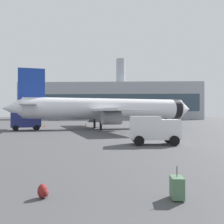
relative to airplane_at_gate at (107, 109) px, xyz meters
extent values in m
cylinder|color=white|center=(0.22, 0.08, 0.04)|extent=(29.56, 13.55, 3.80)
cone|color=white|center=(15.50, 5.46, 0.04)|extent=(3.46, 4.20, 3.61)
cone|color=white|center=(-15.44, -5.44, 0.04)|extent=(4.15, 4.29, 3.42)
cylinder|color=black|center=(13.43, 4.73, 0.04)|extent=(2.61, 4.12, 3.88)
cube|color=white|center=(-3.38, 7.29, -0.26)|extent=(9.84, 16.69, 0.36)
cube|color=white|center=(1.93, -7.80, -0.26)|extent=(9.84, 16.69, 0.36)
cylinder|color=gray|center=(-2.55, 4.93, -1.56)|extent=(3.75, 3.14, 2.20)
cylinder|color=gray|center=(1.10, -5.44, -1.56)|extent=(3.75, 3.14, 2.20)
cube|color=#193899|center=(-12.51, -4.41, 3.64)|extent=(4.27, 1.80, 6.40)
cube|color=white|center=(-14.05, -1.55, 0.64)|extent=(4.44, 6.52, 0.24)
cube|color=white|center=(-11.92, -7.59, 0.64)|extent=(4.44, 6.52, 0.24)
cylinder|color=black|center=(11.54, 4.06, -2.76)|extent=(0.36, 0.36, 1.80)
cylinder|color=black|center=(-2.46, 1.68, -2.76)|extent=(0.44, 0.44, 1.80)
cylinder|color=black|center=(-0.87, -2.85, -2.76)|extent=(0.44, 0.44, 1.80)
cube|color=navy|center=(-12.09, -3.73, -2.14)|extent=(2.49, 2.72, 2.04)
cube|color=#1E232D|center=(-11.45, -3.41, -1.66)|extent=(0.95, 1.81, 0.84)
cube|color=navy|center=(-14.24, -4.80, -1.96)|extent=(3.77, 3.36, 2.40)
cylinder|color=black|center=(-12.49, -2.65, -3.21)|extent=(0.90, 0.60, 0.90)
cylinder|color=black|center=(-11.47, -4.70, -3.21)|extent=(0.90, 0.60, 0.90)
cylinder|color=black|center=(-15.50, -4.14, -3.21)|extent=(0.90, 0.60, 0.90)
cylinder|color=black|center=(-14.48, -6.20, -3.21)|extent=(0.90, 0.60, 0.90)
cube|color=white|center=(7.16, -23.61, -2.27)|extent=(1.87, 2.09, 1.78)
cube|color=#1E232D|center=(7.90, -23.57, -1.85)|extent=(0.18, 1.80, 0.74)
cube|color=white|center=(4.96, -23.73, -2.11)|extent=(2.74, 2.14, 2.10)
cylinder|color=black|center=(7.32, -22.55, -3.21)|extent=(0.91, 0.27, 0.90)
cylinder|color=black|center=(7.43, -24.64, -3.21)|extent=(0.91, 0.27, 0.90)
cylinder|color=black|center=(4.24, -22.71, -3.21)|extent=(0.91, 0.27, 0.90)
cylinder|color=black|center=(4.36, -24.81, -3.21)|extent=(0.91, 0.27, 0.90)
cube|color=#F2590C|center=(-5.24, 8.56, -3.64)|extent=(0.44, 0.44, 0.04)
cone|color=#F2590C|center=(-5.24, 8.56, -3.26)|extent=(0.36, 0.36, 0.71)
cylinder|color=white|center=(-5.24, 8.56, -3.23)|extent=(0.23, 0.23, 0.10)
cube|color=#F2590C|center=(-13.19, 5.24, -3.64)|extent=(0.44, 0.44, 0.04)
cone|color=#F2590C|center=(-13.19, 5.24, -3.26)|extent=(0.36, 0.36, 0.72)
cylinder|color=white|center=(-13.19, 5.24, -3.22)|extent=(0.23, 0.23, 0.10)
cube|color=#F2590C|center=(7.92, -1.15, -3.64)|extent=(0.44, 0.44, 0.04)
cone|color=#F2590C|center=(7.92, -1.15, -3.30)|extent=(0.36, 0.36, 0.63)
cylinder|color=white|center=(7.92, -1.15, -3.27)|extent=(0.23, 0.23, 0.10)
cube|color=#476B4C|center=(4.72, -38.55, -3.27)|extent=(0.41, 0.65, 0.70)
cylinder|color=black|center=(4.72, -38.55, -2.74)|extent=(0.02, 0.02, 0.36)
cylinder|color=black|center=(4.73, -38.33, -3.62)|extent=(0.08, 0.03, 0.08)
cylinder|color=black|center=(4.72, -38.78, -3.62)|extent=(0.08, 0.03, 0.08)
ellipsoid|color=maroon|center=(0.23, -38.63, -3.42)|extent=(0.32, 0.40, 0.48)
ellipsoid|color=maroon|center=(0.37, -38.63, -3.49)|extent=(0.12, 0.28, 0.24)
cube|color=#9EA3AD|center=(-3.13, 76.64, 4.94)|extent=(84.92, 16.97, 17.18)
cube|color=#334756|center=(-3.13, 68.10, 4.08)|extent=(80.67, 0.10, 7.73)
cylinder|color=#9EA3AD|center=(1.99, 76.64, 19.53)|extent=(4.40, 4.40, 12.00)
camera|label=1|loc=(2.92, -47.12, -0.81)|focal=41.03mm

